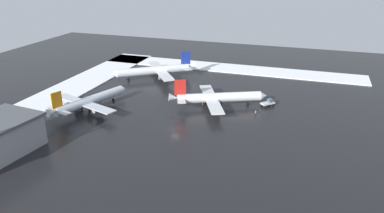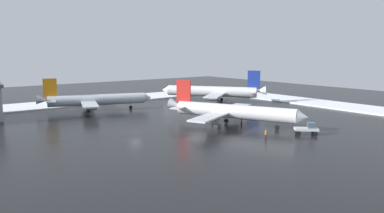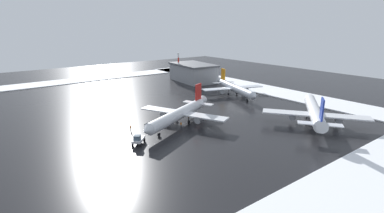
{
  "view_description": "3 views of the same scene",
  "coord_description": "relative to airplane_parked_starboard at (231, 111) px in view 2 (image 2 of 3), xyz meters",
  "views": [
    {
      "loc": [
        91.54,
        35.84,
        45.8
      ],
      "look_at": [
        -7.41,
        2.57,
        4.43
      ],
      "focal_mm": 35.0,
      "sensor_mm": 36.0,
      "label": 1
    },
    {
      "loc": [
        36.56,
        67.07,
        16.77
      ],
      "look_at": [
        -13.23,
        1.98,
        4.41
      ],
      "focal_mm": 35.0,
      "sensor_mm": 36.0,
      "label": 2
    },
    {
      "loc": [
        -87.18,
        53.28,
        27.92
      ],
      "look_at": [
        -15.15,
        -1.83,
        2.77
      ],
      "focal_mm": 28.0,
      "sensor_mm": 36.0,
      "label": 3
    }
  ],
  "objects": [
    {
      "name": "airplane_parked_starboard",
      "position": [
        0.0,
        0.0,
        0.0
      ],
      "size": [
        26.3,
        30.95,
        9.78
      ],
      "rotation": [
        0.0,
        0.0,
        2.01
      ],
      "color": "silver",
      "rests_on": "ground_plane"
    },
    {
      "name": "ground_crew_mid_apron",
      "position": [
        -2.31,
        1.05,
        -2.26
      ],
      "size": [
        0.36,
        0.36,
        1.71
      ],
      "rotation": [
        0.0,
        0.0,
        1.32
      ],
      "color": "black",
      "rests_on": "ground_plane"
    },
    {
      "name": "ground_crew_by_nose_gear",
      "position": [
        3.58,
        13.48,
        -2.26
      ],
      "size": [
        0.36,
        0.36,
        1.71
      ],
      "rotation": [
        0.0,
        0.0,
        2.93
      ],
      "color": "black",
      "rests_on": "ground_plane"
    },
    {
      "name": "airplane_far_rear",
      "position": [
        -22.43,
        -31.94,
        0.21
      ],
      "size": [
        26.11,
        29.82,
        10.41
      ],
      "rotation": [
        0.0,
        0.0,
        5.35
      ],
      "color": "silver",
      "rests_on": "ground_plane"
    },
    {
      "name": "snow_bank_left",
      "position": [
        -46.47,
        -6.84,
        -3.06
      ],
      "size": [
        14.0,
        116.0,
        0.34
      ],
      "primitive_type": "cube",
      "color": "white",
      "rests_on": "ground_plane"
    },
    {
      "name": "pushback_tug",
      "position": [
        -5.78,
        16.12,
        -1.95
      ],
      "size": [
        4.85,
        4.77,
        2.5
      ],
      "rotation": [
        0.0,
        0.0,
        2.38
      ],
      "color": "silver",
      "rests_on": "ground_plane"
    },
    {
      "name": "airplane_distant_tail",
      "position": [
        15.84,
        -38.34,
        -0.16
      ],
      "size": [
        30.51,
        25.72,
        9.31
      ],
      "rotation": [
        0.0,
        0.0,
        2.82
      ],
      "color": "silver",
      "rests_on": "ground_plane"
    },
    {
      "name": "ground_plane",
      "position": [
        20.53,
        -6.84,
        -3.23
      ],
      "size": [
        240.0,
        240.0,
        0.0
      ],
      "primitive_type": "plane",
      "color": "black"
    },
    {
      "name": "snow_bank_far",
      "position": [
        20.53,
        -56.84,
        -3.06
      ],
      "size": [
        152.0,
        16.0,
        0.34
      ],
      "primitive_type": "cube",
      "color": "white",
      "rests_on": "ground_plane"
    },
    {
      "name": "ground_crew_near_tug",
      "position": [
        1.63,
        -4.5,
        -2.26
      ],
      "size": [
        0.36,
        0.36,
        1.71
      ],
      "rotation": [
        0.0,
        0.0,
        2.04
      ],
      "color": "black",
      "rests_on": "ground_plane"
    }
  ]
}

